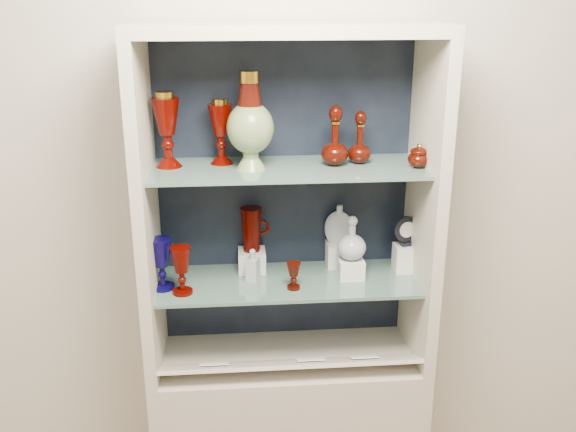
{
  "coord_description": "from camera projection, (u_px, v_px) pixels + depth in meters",
  "views": [
    {
      "loc": [
        -0.18,
        -0.55,
        2.02
      ],
      "look_at": [
        0.0,
        1.53,
        1.3
      ],
      "focal_mm": 40.0,
      "sensor_mm": 36.0,
      "label": 1
    }
  ],
  "objects": [
    {
      "name": "riser_ruby_pitcher",
      "position": [
        252.0,
        260.0,
        2.38
      ],
      "size": [
        0.1,
        0.1,
        0.08
      ],
      "primitive_type": "cube",
      "color": "silver",
      "rests_on": "shelf_lower"
    },
    {
      "name": "clear_square_bottle",
      "position": [
        253.0,
        265.0,
        2.29
      ],
      "size": [
        0.06,
        0.06,
        0.12
      ],
      "primitive_type": null,
      "rotation": [
        0.0,
        0.0,
        -0.43
      ],
      "color": "#A2AEB9",
      "rests_on": "shelf_lower"
    },
    {
      "name": "clear_round_decanter",
      "position": [
        352.0,
        239.0,
        2.29
      ],
      "size": [
        0.13,
        0.13,
        0.16
      ],
      "primitive_type": null,
      "rotation": [
        0.0,
        0.0,
        0.28
      ],
      "color": "#A2AEB9",
      "rests_on": "riser_clear_round_decanter"
    },
    {
      "name": "lidded_bowl",
      "position": [
        419.0,
        155.0,
        2.15
      ],
      "size": [
        0.08,
        0.08,
        0.08
      ],
      "primitive_type": null,
      "rotation": [
        0.0,
        0.0,
        -0.01
      ],
      "color": "#3E0B02",
      "rests_on": "shelf_upper"
    },
    {
      "name": "cobalt_goblet",
      "position": [
        162.0,
        264.0,
        2.21
      ],
      "size": [
        0.08,
        0.08,
        0.19
      ],
      "primitive_type": null,
      "rotation": [
        0.0,
        0.0,
        0.0
      ],
      "color": "#0A0443",
      "rests_on": "shelf_lower"
    },
    {
      "name": "cameo_medallion",
      "position": [
        406.0,
        231.0,
        2.34
      ],
      "size": [
        0.1,
        0.06,
        0.12
      ],
      "primitive_type": null,
      "rotation": [
        0.0,
        0.0,
        0.22
      ],
      "color": "black",
      "rests_on": "riser_cameo_medallion"
    },
    {
      "name": "pedestal_lamp_right",
      "position": [
        167.0,
        130.0,
        2.14
      ],
      "size": [
        0.13,
        0.13,
        0.25
      ],
      "primitive_type": null,
      "rotation": [
        0.0,
        0.0,
        -0.43
      ],
      "color": "#4F0601",
      "rests_on": "shelf_upper"
    },
    {
      "name": "ruby_goblet_tall",
      "position": [
        182.0,
        271.0,
        2.18
      ],
      "size": [
        0.08,
        0.08,
        0.17
      ],
      "primitive_type": null,
      "rotation": [
        0.0,
        0.0,
        -0.13
      ],
      "color": "#4F0601",
      "rests_on": "shelf_lower"
    },
    {
      "name": "label_card_1",
      "position": [
        364.0,
        357.0,
        2.3
      ],
      "size": [
        0.1,
        0.06,
        0.03
      ],
      "primitive_type": "cube",
      "rotation": [
        -0.44,
        0.0,
        0.0
      ],
      "color": "white",
      "rests_on": "label_ledge"
    },
    {
      "name": "riser_flat_flask",
      "position": [
        338.0,
        254.0,
        2.42
      ],
      "size": [
        0.09,
        0.09,
        0.09
      ],
      "primitive_type": "cube",
      "color": "silver",
      "rests_on": "shelf_lower"
    },
    {
      "name": "flat_flask",
      "position": [
        339.0,
        224.0,
        2.38
      ],
      "size": [
        0.12,
        0.08,
        0.16
      ],
      "primitive_type": null,
      "rotation": [
        0.0,
        0.0,
        -0.38
      ],
      "color": "silver",
      "rests_on": "riser_flat_flask"
    },
    {
      "name": "label_card_0",
      "position": [
        310.0,
        359.0,
        2.28
      ],
      "size": [
        0.1,
        0.06,
        0.03
      ],
      "primitive_type": "cube",
      "rotation": [
        -0.44,
        0.0,
        0.0
      ],
      "color": "white",
      "rests_on": "label_ledge"
    },
    {
      "name": "ruby_pitcher",
      "position": [
        251.0,
        229.0,
        2.34
      ],
      "size": [
        0.13,
        0.09,
        0.16
      ],
      "primitive_type": null,
      "rotation": [
        0.0,
        0.0,
        -0.08
      ],
      "color": "#4F0601",
      "rests_on": "riser_ruby_pitcher"
    },
    {
      "name": "riser_clear_round_decanter",
      "position": [
        351.0,
        268.0,
        2.32
      ],
      "size": [
        0.09,
        0.09,
        0.07
      ],
      "primitive_type": "cube",
      "color": "silver",
      "rests_on": "shelf_lower"
    },
    {
      "name": "label_card_2",
      "position": [
        214.0,
        364.0,
        2.25
      ],
      "size": [
        0.1,
        0.06,
        0.03
      ],
      "primitive_type": "cube",
      "rotation": [
        -0.44,
        0.0,
        0.0
      ],
      "color": "white",
      "rests_on": "label_ledge"
    },
    {
      "name": "wall_back",
      "position": [
        283.0,
        171.0,
        2.39
      ],
      "size": [
        3.5,
        0.02,
        2.8
      ],
      "primitive_type": "cube",
      "color": "beige",
      "rests_on": "ground"
    },
    {
      "name": "cabinet_side_left",
      "position": [
        147.0,
        213.0,
        2.17
      ],
      "size": [
        0.04,
        0.4,
        1.15
      ],
      "primitive_type": "cube",
      "color": "beige",
      "rests_on": "cabinet_base"
    },
    {
      "name": "cabinet_top_cap",
      "position": [
        288.0,
        29.0,
        2.01
      ],
      "size": [
        1.0,
        0.4,
        0.04
      ],
      "primitive_type": "cube",
      "color": "beige",
      "rests_on": "cabinet_side_left"
    },
    {
      "name": "riser_cameo_medallion",
      "position": [
        405.0,
        258.0,
        2.37
      ],
      "size": [
        0.08,
        0.08,
        0.1
      ],
      "primitive_type": "cube",
      "color": "silver",
      "rests_on": "shelf_lower"
    },
    {
      "name": "shelf_upper",
      "position": [
        288.0,
        169.0,
        2.18
      ],
      "size": [
        0.92,
        0.34,
        0.01
      ],
      "primitive_type": "cube",
      "color": "slate",
      "rests_on": "cabinet_side_left"
    },
    {
      "name": "shelf_lower",
      "position": [
        288.0,
        281.0,
        2.32
      ],
      "size": [
        0.92,
        0.34,
        0.01
      ],
      "primitive_type": "cube",
      "color": "slate",
      "rests_on": "cabinet_side_left"
    },
    {
      "name": "ruby_decanter_a",
      "position": [
        360.0,
        134.0,
        2.19
      ],
      "size": [
        0.1,
        0.1,
        0.2
      ],
      "primitive_type": null,
      "rotation": [
        0.0,
        0.0,
        -0.38
      ],
      "color": "#3E0B02",
      "rests_on": "shelf_upper"
    },
    {
      "name": "enamel_urn",
      "position": [
        250.0,
        121.0,
        2.1
      ],
      "size": [
        0.2,
        0.2,
        0.32
      ],
      "primitive_type": null,
      "rotation": [
        0.0,
        0.0,
        -0.37
      ],
      "color": "#064119",
      "rests_on": "shelf_upper"
    },
    {
      "name": "label_ledge",
      "position": [
        291.0,
        364.0,
        2.28
      ],
      "size": [
        0.92,
        0.17,
        0.09
      ],
      "primitive_type": "cube",
      "rotation": [
        -0.44,
        0.0,
        0.0
      ],
      "color": "beige",
      "rests_on": "cabinet_base"
    },
    {
      "name": "cabinet_back_panel",
      "position": [
        284.0,
        193.0,
        2.38
      ],
      "size": [
        0.98,
        0.02,
        1.15
      ],
      "primitive_type": "cube",
      "color": "black",
      "rests_on": "cabinet_base"
    },
    {
      "name": "ruby_goblet_small",
      "position": [
        294.0,
        276.0,
        2.23
      ],
      "size": [
        0.06,
        0.06,
        0.1
      ],
      "primitive_type": null,
      "rotation": [
        0.0,
        0.0,
        -0.15
      ],
      "color": "#3E0B02",
      "rests_on": "shelf_lower"
    },
    {
      "name": "ruby_decanter_b",
      "position": [
        335.0,
        134.0,
        2.16
      ],
      "size": [
        0.11,
        0.11,
        0.22
      ],
      "primitive_type": null,
      "rotation": [
        0.0,
        0.0,
        0.13
      ],
      "color": "#3E0B02",
      "rests_on": "shelf_upper"
    },
    {
      "name": "pedestal_lamp_left",
      "position": [
        221.0,
        132.0,
        2.18
      ],
      "size": [
        0.09,
        0.09,
        0.22
      ],
      "primitive_type": null,
      "rotation": [
        0.0,
        0.0,
        0.04
      ],
      "color": "#4F0601",
      "rests_on": "shelf_upper"
    },
    {
      "name": "cabinet_side_right",
      "position": [
        424.0,
        205.0,
        2.24
      ],
      "size": [
        0.04,
        0.4,
        1.15
      ],
      "primitive_type": "cube",
      "color": "beige",
      "rests_on": "cabinet_base"
    }
  ]
}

